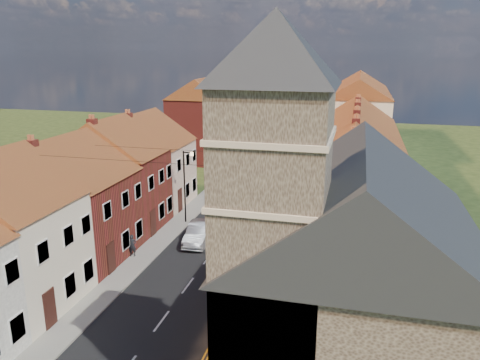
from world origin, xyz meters
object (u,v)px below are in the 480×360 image
(car_mid, at_px, (199,233))
(car_far, at_px, (248,163))
(lamppost, at_px, (185,182))
(car_distant, at_px, (270,146))
(pedestrian_right, at_px, (262,282))
(church, at_px, (346,261))
(pedestrian_left, at_px, (132,246))

(car_mid, relative_size, car_far, 1.03)
(lamppost, bearing_deg, car_far, 87.95)
(car_distant, bearing_deg, pedestrian_right, -93.26)
(car_distant, distance_m, pedestrian_right, 40.80)
(church, xyz_separation_m, lamppost, (-13.17, 16.68, -2.34))
(church, relative_size, pedestrian_right, 9.01)
(car_mid, xyz_separation_m, car_far, (-1.61, 22.55, -0.11))
(lamppost, height_order, pedestrian_right, lamppost)
(church, xyz_separation_m, car_distant, (-11.81, 46.68, -5.32))
(church, relative_size, pedestrian_left, 9.84)
(lamppost, xyz_separation_m, pedestrian_right, (8.48, -10.18, -2.58))
(lamppost, distance_m, pedestrian_left, 7.74)
(lamppost, distance_m, car_far, 19.34)
(church, bearing_deg, car_distant, 104.20)
(church, distance_m, car_distant, 48.44)
(lamppost, height_order, car_distant, lamppost)
(car_mid, xyz_separation_m, pedestrian_right, (6.18, -6.74, 0.23))
(lamppost, xyz_separation_m, pedestrian_left, (-1.29, -7.16, -2.65))
(car_far, distance_m, pedestrian_left, 26.34)
(lamppost, height_order, pedestrian_left, lamppost)
(car_mid, relative_size, pedestrian_right, 2.65)
(car_mid, bearing_deg, pedestrian_left, -138.83)
(lamppost, height_order, car_mid, lamppost)
(church, distance_m, car_mid, 17.89)
(car_far, bearing_deg, car_distant, 87.72)
(car_far, height_order, pedestrian_left, pedestrian_left)
(church, height_order, pedestrian_left, church)
(car_mid, bearing_deg, car_distant, 86.72)
(pedestrian_right, bearing_deg, car_mid, -46.77)
(church, height_order, car_distant, church)
(pedestrian_left, xyz_separation_m, pedestrian_right, (9.77, -3.02, 0.07))
(car_mid, bearing_deg, car_far, 89.21)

